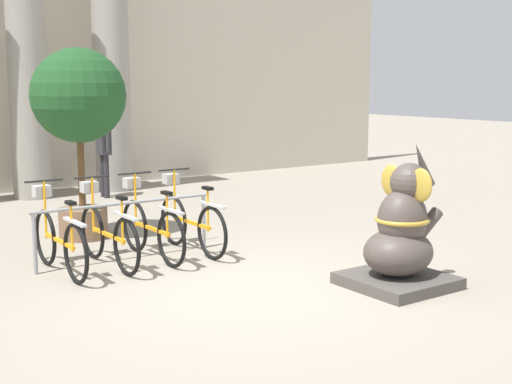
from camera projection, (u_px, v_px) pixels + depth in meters
name	position (u px, v px, depth m)	size (l,w,h in m)	color
ground_plane	(251.00, 287.00, 8.04)	(60.00, 60.00, 0.00)	gray
building_facade	(11.00, 46.00, 14.52)	(20.00, 0.20, 6.00)	#BCB29E
column_middle	(27.00, 64.00, 13.77)	(0.94, 0.94, 5.16)	gray
column_right	(111.00, 65.00, 14.75)	(0.94, 0.94, 5.16)	gray
bike_rack	(125.00, 217.00, 9.17)	(2.46, 0.05, 0.77)	gray
bicycle_0	(59.00, 239.00, 8.56)	(0.48, 1.75, 1.09)	black
bicycle_1	(107.00, 233.00, 8.89)	(0.48, 1.75, 1.09)	black
bicycle_2	(151.00, 227.00, 9.27)	(0.48, 1.75, 1.09)	black
bicycle_3	(191.00, 221.00, 9.66)	(0.48, 1.75, 1.09)	black
elephant_statue	(401.00, 238.00, 8.02)	(1.08, 1.08, 1.64)	#4C4742
person_pedestrian	(104.00, 144.00, 14.02)	(0.23, 0.47, 1.76)	#28282D
potted_tree	(79.00, 106.00, 10.25)	(1.37, 1.37, 2.78)	brown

